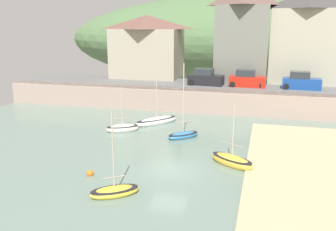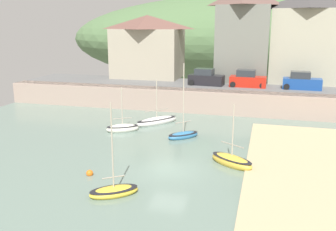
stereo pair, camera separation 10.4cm
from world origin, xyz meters
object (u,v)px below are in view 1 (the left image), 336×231
Objects in this scene: waterfront_building_right at (305,38)px; sailboat_tall_mast at (183,135)px; waterfront_building_left at (147,46)px; sailboat_far_left at (122,128)px; parked_car_end_of_row at (301,82)px; sailboat_nearest_shore at (157,121)px; mooring_buoy at (90,173)px; parked_car_near_slipway at (205,78)px; waterfront_building_centre at (243,34)px; dinghy_open_wooden at (232,161)px; parked_car_by_wall at (247,80)px; rowboat_small_beached at (114,191)px; church_with_spire at (334,16)px.

waterfront_building_right is 22.33m from sailboat_tall_mast.
waterfront_building_left reaches higher than sailboat_far_left.
sailboat_tall_mast is at bearing -124.50° from parked_car_end_of_row.
mooring_buoy is (-0.56, -13.15, -0.15)m from sailboat_nearest_shore.
mooring_buoy is (-3.66, -23.04, -3.07)m from parked_car_near_slipway.
waterfront_building_centre is 29.67m from mooring_buoy.
parked_car_end_of_row is (10.74, 0.00, 0.00)m from parked_car_near_slipway.
sailboat_far_left is at bearing -106.04° from parked_car_near_slipway.
waterfront_building_centre is 2.57× the size of dinghy_open_wooden.
waterfront_building_centre is 9.71m from parked_car_end_of_row.
sailboat_nearest_shore is at bearing 165.65° from dinghy_open_wooden.
parked_car_by_wall and parked_car_end_of_row have the same top height.
waterfront_building_left is 27.80m from dinghy_open_wooden.
sailboat_tall_mast is at bearing 47.07° from rowboat_small_beached.
mooring_buoy is (-8.67, -4.18, -0.16)m from dinghy_open_wooden.
rowboat_small_beached reaches higher than parked_car_by_wall.
waterfront_building_left reaches higher than rowboat_small_beached.
mooring_buoy is at bearing -111.17° from sailboat_far_left.
sailboat_far_left is (-4.35, 12.14, 0.04)m from rowboat_small_beached.
waterfront_building_left is 2.19× the size of parked_car_end_of_row.
waterfront_building_centre is (12.47, 0.00, 1.72)m from waterfront_building_left.
waterfront_building_left is 2.04× the size of dinghy_open_wooden.
parked_car_near_slipway is at bearing 22.56° from sailboat_nearest_shore.
parked_car_end_of_row is (5.90, 0.00, 0.00)m from parked_car_by_wall.
parked_car_by_wall is (4.85, 0.00, 0.00)m from parked_car_near_slipway.
waterfront_building_centre is at bearing -159.89° from church_with_spire.
waterfront_building_left is 20.45× the size of mooring_buoy.
church_with_spire reaches higher than parked_car_by_wall.
sailboat_far_left reaches higher than mooring_buoy.
dinghy_open_wooden is at bearing -109.51° from church_with_spire.
rowboat_small_beached reaches higher than dinghy_open_wooden.
waterfront_building_right reaches higher than mooring_buoy.
church_with_spire is 27.53m from sailboat_nearest_shore.
waterfront_building_right is 25.27m from dinghy_open_wooden.
sailboat_far_left is (-9.16, -17.61, -7.99)m from waterfront_building_centre.
dinghy_open_wooden is 19.93m from parked_car_end_of_row.
church_with_spire is at bearing 47.87° from waterfront_building_right.
sailboat_tall_mast is at bearing -82.14° from parked_car_near_slipway.
parked_car_by_wall is at bearing 40.88° from rowboat_small_beached.
parked_car_end_of_row is 9.33× the size of mooring_buoy.
waterfront_building_left is 19.82m from waterfront_building_right.
rowboat_small_beached is at bearing -141.74° from sailboat_tall_mast.
waterfront_building_right is at bearing 88.35° from parked_car_end_of_row.
parked_car_near_slipway is 1.02× the size of parked_car_by_wall.
sailboat_far_left is (-10.39, 5.76, -0.02)m from dinghy_open_wooden.
mooring_buoy is at bearing -105.11° from waterfront_building_centre.
waterfront_building_centre is 2.52× the size of sailboat_nearest_shore.
waterfront_building_right is 2.48× the size of parked_car_near_slipway.
parked_car_end_of_row is at bearing 6.25° from parked_car_near_slipway.
sailboat_nearest_shore is at bearing -141.68° from parked_car_end_of_row.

